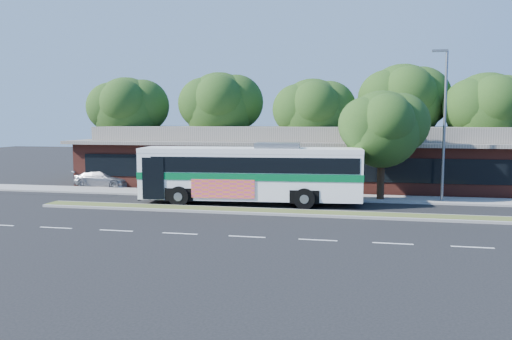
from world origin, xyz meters
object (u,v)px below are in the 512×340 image
object	(u,v)px
lamp_post	(444,121)
transit_bus	(251,170)
sidewalk_tree	(388,128)
sedan	(103,179)

from	to	relation	value
lamp_post	transit_bus	distance (m)	11.80
sidewalk_tree	transit_bus	bearing A→B (deg)	-160.07
lamp_post	transit_bus	bearing A→B (deg)	-165.85
transit_bus	sidewalk_tree	bearing A→B (deg)	15.51
lamp_post	sedan	bearing A→B (deg)	174.00
sedan	sidewalk_tree	world-z (taller)	sidewalk_tree
sedan	sidewalk_tree	size ratio (longest dim) A/B	0.65
sedan	transit_bus	bearing A→B (deg)	-108.80
sedan	sidewalk_tree	xyz separation A→B (m)	(20.21, -2.41, 3.86)
lamp_post	transit_bus	xyz separation A→B (m)	(-11.09, -2.80, -2.89)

